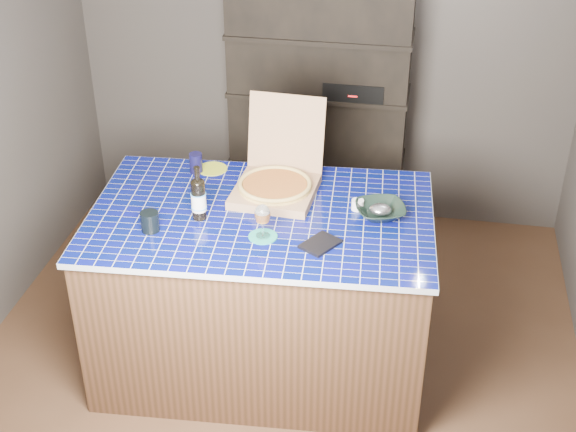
% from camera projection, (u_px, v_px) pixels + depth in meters
% --- Properties ---
extents(room, '(3.50, 3.50, 3.50)m').
position_uv_depth(room, '(276.00, 167.00, 4.08)').
color(room, '#4F3421').
rests_on(room, ground).
extents(shelving_unit, '(1.20, 0.41, 1.80)m').
position_uv_depth(shelving_unit, '(319.00, 110.00, 5.55)').
color(shelving_unit, black).
rests_on(shelving_unit, floor).
extents(kitchen_island, '(1.87, 1.25, 0.99)m').
position_uv_depth(kitchen_island, '(262.00, 289.00, 4.45)').
color(kitchen_island, '#4C2E1E').
rests_on(kitchen_island, floor).
extents(pizza_box, '(0.46, 0.55, 0.47)m').
position_uv_depth(pizza_box, '(276.00, 182.00, 4.35)').
color(pizza_box, tan).
rests_on(pizza_box, kitchen_island).
extents(mead_bottle, '(0.08, 0.08, 0.30)m').
position_uv_depth(mead_bottle, '(199.00, 198.00, 4.10)').
color(mead_bottle, black).
rests_on(mead_bottle, kitchen_island).
extents(teal_trivet, '(0.15, 0.15, 0.01)m').
position_uv_depth(teal_trivet, '(263.00, 237.00, 4.00)').
color(teal_trivet, '#1A8876').
rests_on(teal_trivet, kitchen_island).
extents(wine_glass, '(0.08, 0.08, 0.18)m').
position_uv_depth(wine_glass, '(263.00, 215.00, 3.94)').
color(wine_glass, white).
rests_on(wine_glass, teal_trivet).
extents(tumbler, '(0.09, 0.09, 0.10)m').
position_uv_depth(tumbler, '(150.00, 222.00, 4.03)').
color(tumbler, black).
rests_on(tumbler, kitchen_island).
extents(dvd_case, '(0.21, 0.23, 0.02)m').
position_uv_depth(dvd_case, '(320.00, 244.00, 3.94)').
color(dvd_case, black).
rests_on(dvd_case, kitchen_island).
extents(bowl, '(0.32, 0.32, 0.06)m').
position_uv_depth(bowl, '(380.00, 211.00, 4.16)').
color(bowl, black).
rests_on(bowl, kitchen_island).
extents(foil_contents, '(0.12, 0.10, 0.05)m').
position_uv_depth(foil_contents, '(380.00, 209.00, 4.16)').
color(foil_contents, '#A4A4AE').
rests_on(foil_contents, bowl).
extents(white_jar, '(0.07, 0.07, 0.06)m').
position_uv_depth(white_jar, '(358.00, 205.00, 4.22)').
color(white_jar, white).
rests_on(white_jar, kitchen_island).
extents(navy_cup, '(0.07, 0.07, 0.12)m').
position_uv_depth(navy_cup, '(196.00, 163.00, 4.56)').
color(navy_cup, black).
rests_on(navy_cup, kitchen_island).
extents(green_trivet, '(0.17, 0.17, 0.01)m').
position_uv_depth(green_trivet, '(212.00, 169.00, 4.62)').
color(green_trivet, gold).
rests_on(green_trivet, kitchen_island).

